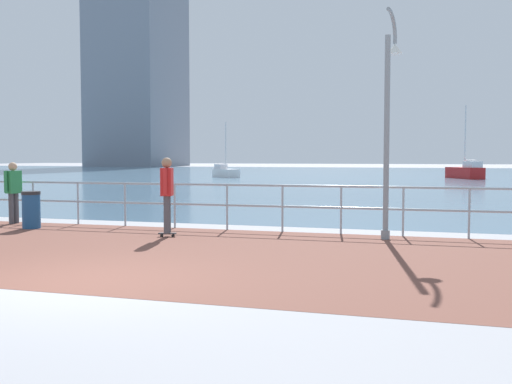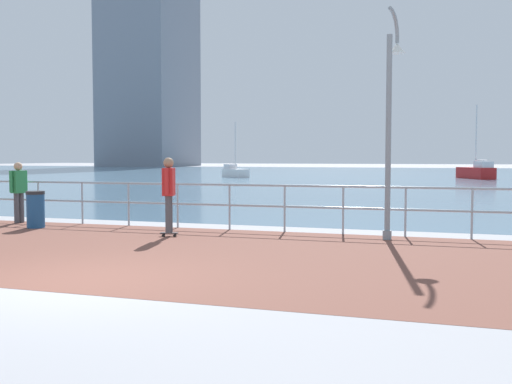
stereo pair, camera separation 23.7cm
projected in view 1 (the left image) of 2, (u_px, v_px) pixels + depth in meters
name	position (u px, v px, depth m)	size (l,w,h in m)	color
ground	(368.00, 180.00, 46.62)	(220.00, 220.00, 0.00)	#9E9EA3
brick_paving	(165.00, 251.00, 11.10)	(28.00, 7.02, 0.01)	brown
harbor_water	(380.00, 175.00, 57.51)	(180.00, 88.00, 0.00)	slate
waterfront_railing	(227.00, 198.00, 14.41)	(25.25, 0.06, 1.13)	#9EADB7
lamppost	(389.00, 112.00, 12.77)	(0.39, 0.81, 4.98)	gray
skateboarder	(167.00, 189.00, 13.10)	(0.41, 0.55, 1.77)	black
bystander	(13.00, 188.00, 15.76)	(0.31, 0.56, 1.65)	#4C4C51
trash_bin	(31.00, 210.00, 14.71)	(0.46, 0.46, 0.93)	navy
sailboat_blue	(225.00, 172.00, 52.10)	(3.23, 3.21, 4.88)	white
sailboat_yellow	(465.00, 172.00, 49.09)	(3.04, 4.52, 6.11)	#B21E1E
tower_brick	(138.00, 61.00, 115.68)	(14.22, 17.99, 42.91)	slate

